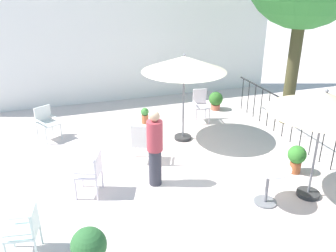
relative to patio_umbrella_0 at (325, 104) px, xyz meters
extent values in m
plane|color=beige|center=(-2.23, 1.96, -1.91)|extent=(60.00, 60.00, 0.00)
cube|color=white|center=(-2.23, 6.93, 0.18)|extent=(10.67, 0.30, 4.18)
cube|color=black|center=(1.12, 1.96, -0.91)|extent=(0.03, 5.89, 0.03)
cylinder|color=black|center=(1.12, 0.67, -1.41)|extent=(0.02, 0.02, 1.00)
cylinder|color=black|center=(1.12, 1.04, -1.41)|extent=(0.02, 0.02, 1.00)
cylinder|color=black|center=(1.12, 1.41, -1.41)|extent=(0.02, 0.02, 1.00)
cylinder|color=black|center=(1.12, 1.78, -1.41)|extent=(0.02, 0.02, 1.00)
cylinder|color=black|center=(1.12, 2.15, -1.41)|extent=(0.02, 0.02, 1.00)
cylinder|color=black|center=(1.12, 2.52, -1.41)|extent=(0.02, 0.02, 1.00)
cylinder|color=black|center=(1.12, 2.88, -1.41)|extent=(0.02, 0.02, 1.00)
cylinder|color=black|center=(1.12, 3.25, -1.41)|extent=(0.02, 0.02, 1.00)
cylinder|color=black|center=(1.12, 3.62, -1.41)|extent=(0.02, 0.02, 1.00)
cylinder|color=black|center=(1.12, 3.99, -1.41)|extent=(0.02, 0.02, 1.00)
cylinder|color=black|center=(1.12, 4.36, -1.41)|extent=(0.02, 0.02, 1.00)
cylinder|color=black|center=(1.12, 4.73, -1.41)|extent=(0.02, 0.02, 1.00)
cylinder|color=#464125|center=(1.82, 3.35, -0.36)|extent=(0.33, 0.33, 3.10)
cylinder|color=#2D2D2D|center=(0.00, 0.00, -1.87)|extent=(0.44, 0.44, 0.08)
cylinder|color=slate|center=(0.00, 0.00, -0.85)|extent=(0.04, 0.04, 2.11)
cone|color=beige|center=(0.00, 0.00, 0.02)|extent=(1.98, 1.98, 0.36)
sphere|color=slate|center=(0.00, 0.00, 0.23)|extent=(0.06, 0.06, 0.06)
cylinder|color=#2D2D2D|center=(-1.44, 3.19, -1.87)|extent=(0.44, 0.44, 0.08)
cylinder|color=slate|center=(-1.44, 3.19, -0.82)|extent=(0.04, 0.04, 2.19)
cone|color=beige|center=(-1.44, 3.19, 0.09)|extent=(2.08, 2.08, 0.37)
sphere|color=slate|center=(-1.44, 3.19, 0.31)|extent=(0.06, 0.06, 0.06)
cylinder|color=white|center=(-0.93, 0.05, -1.14)|extent=(0.78, 0.78, 0.02)
cylinder|color=slate|center=(-0.93, 0.05, -1.53)|extent=(0.06, 0.06, 0.75)
cylinder|color=slate|center=(-0.93, 0.05, -1.90)|extent=(0.43, 0.43, 0.03)
cube|color=silver|center=(-4.05, 1.39, -1.44)|extent=(0.59, 0.62, 0.04)
cube|color=silver|center=(-3.86, 1.32, -1.23)|extent=(0.20, 0.45, 0.39)
cube|color=silver|center=(-3.97, 1.60, -1.32)|extent=(0.39, 0.18, 0.03)
cube|color=silver|center=(-4.13, 1.18, -1.32)|extent=(0.39, 0.18, 0.03)
cylinder|color=silver|center=(-4.16, 1.68, -1.69)|extent=(0.04, 0.04, 0.45)
cylinder|color=silver|center=(-4.32, 1.25, -1.69)|extent=(0.04, 0.04, 0.45)
cylinder|color=silver|center=(-3.78, 1.53, -1.69)|extent=(0.04, 0.04, 0.45)
cylinder|color=silver|center=(-3.94, 1.11, -1.69)|extent=(0.04, 0.04, 0.45)
cube|color=white|center=(-0.53, 4.14, -1.44)|extent=(0.47, 0.49, 0.04)
cube|color=white|center=(-0.51, 4.34, -1.20)|extent=(0.40, 0.09, 0.45)
cube|color=white|center=(-0.72, 4.16, -1.32)|extent=(0.09, 0.39, 0.03)
cube|color=white|center=(-0.34, 4.12, -1.32)|extent=(0.09, 0.39, 0.03)
cylinder|color=white|center=(-0.75, 3.97, -1.69)|extent=(0.04, 0.04, 0.45)
cylinder|color=white|center=(-0.37, 3.92, -1.69)|extent=(0.04, 0.04, 0.45)
cylinder|color=white|center=(-0.70, 4.36, -1.69)|extent=(0.04, 0.04, 0.45)
cylinder|color=white|center=(-0.32, 4.31, -1.69)|extent=(0.04, 0.04, 0.45)
cube|color=silver|center=(-4.76, 4.24, -1.47)|extent=(0.64, 0.65, 0.04)
cube|color=silver|center=(-4.86, 4.43, -1.25)|extent=(0.41, 0.25, 0.40)
cube|color=silver|center=(-4.94, 4.14, -1.35)|extent=(0.24, 0.40, 0.03)
cube|color=silver|center=(-4.57, 4.34, -1.35)|extent=(0.24, 0.40, 0.03)
cylinder|color=silver|center=(-4.84, 3.94, -1.70)|extent=(0.04, 0.04, 0.42)
cylinder|color=silver|center=(-4.46, 4.15, -1.70)|extent=(0.04, 0.04, 0.42)
cylinder|color=silver|center=(-5.05, 4.33, -1.70)|extent=(0.04, 0.04, 0.42)
cylinder|color=silver|center=(-4.68, 4.54, -1.70)|extent=(0.04, 0.04, 0.42)
cube|color=white|center=(-5.19, 0.01, -1.48)|extent=(0.52, 0.51, 0.04)
cube|color=white|center=(-4.98, -0.02, -1.26)|extent=(0.10, 0.42, 0.39)
cube|color=white|center=(-5.16, 0.21, -1.36)|extent=(0.42, 0.10, 0.03)
cube|color=white|center=(-5.22, -0.18, -1.36)|extent=(0.42, 0.10, 0.03)
cylinder|color=white|center=(-5.37, 0.25, -1.71)|extent=(0.04, 0.04, 0.41)
cylinder|color=white|center=(-4.95, 0.18, -1.71)|extent=(0.04, 0.04, 0.41)
cylinder|color=white|center=(-5.01, -0.22, -1.71)|extent=(0.04, 0.04, 0.41)
cube|color=white|center=(-2.71, 2.33, -1.44)|extent=(0.64, 0.62, 0.04)
cube|color=white|center=(-2.80, 2.14, -1.18)|extent=(0.45, 0.22, 0.49)
cube|color=white|center=(-2.50, 2.25, -1.32)|extent=(0.20, 0.40, 0.03)
cube|color=white|center=(-2.92, 2.42, -1.32)|extent=(0.20, 0.40, 0.03)
cylinder|color=white|center=(-2.42, 2.44, -1.69)|extent=(0.04, 0.04, 0.45)
cylinder|color=white|center=(-2.84, 2.62, -1.69)|extent=(0.04, 0.04, 0.45)
cylinder|color=white|center=(-2.58, 2.05, -1.69)|extent=(0.04, 0.04, 0.45)
cylinder|color=white|center=(-3.01, 2.23, -1.69)|extent=(0.04, 0.04, 0.45)
cylinder|color=#C3634A|center=(0.31, 4.93, -1.82)|extent=(0.30, 0.30, 0.17)
cylinder|color=#382819|center=(0.31, 4.93, -1.75)|extent=(0.26, 0.26, 0.02)
sphere|color=#316825|center=(0.31, 4.93, -1.55)|extent=(0.44, 0.44, 0.44)
cylinder|color=#BE613B|center=(-2.11, 4.54, -1.78)|extent=(0.20, 0.20, 0.25)
cylinder|color=#382819|center=(-2.11, 4.54, -1.67)|extent=(0.18, 0.18, 0.02)
sphere|color=#3E8338|center=(-2.11, 4.54, -1.56)|extent=(0.23, 0.23, 0.23)
sphere|color=#BE49A7|center=(-2.20, 4.58, -1.53)|extent=(0.06, 0.06, 0.06)
sphere|color=#BE49A7|center=(-2.05, 4.51, -1.57)|extent=(0.04, 0.04, 0.04)
sphere|color=#2E632F|center=(-4.27, -0.64, -1.42)|extent=(0.51, 0.51, 0.51)
cylinder|color=#9C512D|center=(0.30, 0.83, -1.78)|extent=(0.24, 0.24, 0.27)
cylinder|color=#382819|center=(0.30, 0.83, -1.65)|extent=(0.21, 0.21, 0.02)
sphere|color=#307429|center=(0.30, 0.83, -1.47)|extent=(0.39, 0.39, 0.39)
sphere|color=#BB4AAB|center=(0.33, 0.73, -1.38)|extent=(0.09, 0.09, 0.09)
sphere|color=#BB4AAB|center=(0.35, 0.70, -1.40)|extent=(0.07, 0.07, 0.07)
sphere|color=#BB4AAB|center=(0.40, 0.77, -1.39)|extent=(0.10, 0.10, 0.10)
cylinder|color=#33333D|center=(-2.73, 1.33, -1.52)|extent=(0.26, 0.26, 0.78)
cylinder|color=#AC3842|center=(-2.73, 1.33, -0.82)|extent=(0.41, 0.41, 0.62)
sphere|color=tan|center=(-2.73, 1.33, -0.41)|extent=(0.21, 0.21, 0.21)
camera|label=1|loc=(-4.42, -4.72, 2.10)|focal=37.95mm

